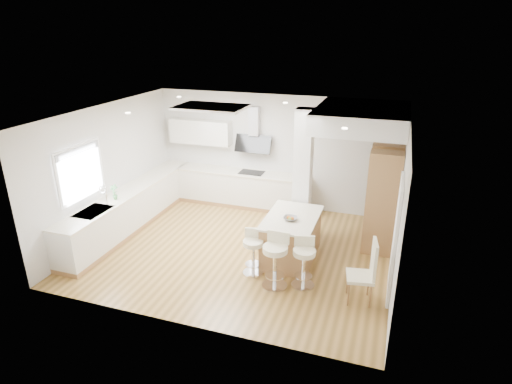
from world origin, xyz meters
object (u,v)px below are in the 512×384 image
at_px(peninsula, 291,237).
at_px(bar_stool_c, 304,260).
at_px(bar_stool_b, 275,258).
at_px(dining_chair, 367,270).
at_px(bar_stool_a, 253,250).

bearing_deg(peninsula, bar_stool_c, -62.87).
xyz_separation_m(peninsula, bar_stool_c, (0.44, -0.86, 0.06)).
xyz_separation_m(bar_stool_b, dining_chair, (1.54, 0.05, 0.03)).
bearing_deg(peninsula, dining_chair, -32.97).
bearing_deg(bar_stool_c, bar_stool_b, -173.81).
height_order(bar_stool_a, bar_stool_b, bar_stool_b).
relative_size(peninsula, dining_chair, 1.31).
bearing_deg(bar_stool_c, bar_stool_a, 159.63).
distance_m(bar_stool_b, dining_chair, 1.54).
xyz_separation_m(bar_stool_a, dining_chair, (2.04, -0.23, 0.11)).
relative_size(peninsula, bar_stool_c, 1.61).
relative_size(bar_stool_b, bar_stool_c, 1.10).
bearing_deg(bar_stool_b, dining_chair, 3.83).
bearing_deg(bar_stool_b, peninsula, 90.46).
xyz_separation_m(peninsula, bar_stool_a, (-0.53, -0.75, 0.03)).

